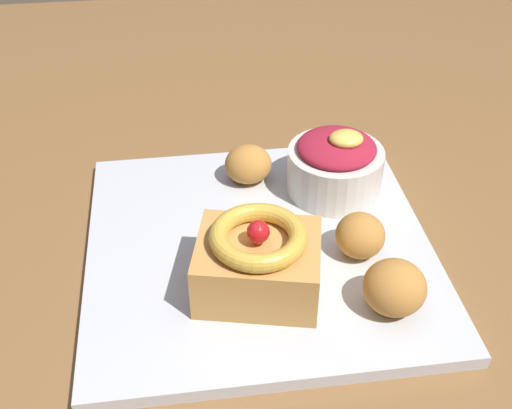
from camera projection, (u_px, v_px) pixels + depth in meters
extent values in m
cube|color=brown|center=(281.00, 203.00, 0.68)|extent=(1.41, 1.14, 0.04)
cube|color=silver|center=(259.00, 248.00, 0.59)|extent=(0.30, 0.30, 0.01)
cube|color=#C68E47|center=(258.00, 266.00, 0.52)|extent=(0.11, 0.10, 0.05)
torus|color=gold|center=(258.00, 236.00, 0.51)|extent=(0.09, 0.09, 0.01)
sphere|color=red|center=(258.00, 232.00, 0.50)|extent=(0.02, 0.02, 0.02)
cylinder|color=silver|center=(335.00, 171.00, 0.63)|extent=(0.09, 0.09, 0.05)
ellipsoid|color=#A31E33|center=(337.00, 147.00, 0.62)|extent=(0.08, 0.08, 0.02)
ellipsoid|color=#E5CC56|center=(346.00, 139.00, 0.61)|extent=(0.03, 0.03, 0.01)
ellipsoid|color=#BC7F38|center=(395.00, 287.00, 0.51)|extent=(0.05, 0.05, 0.04)
ellipsoid|color=#BC7F38|center=(360.00, 235.00, 0.56)|extent=(0.04, 0.04, 0.04)
ellipsoid|color=#BC7F38|center=(248.00, 162.00, 0.65)|extent=(0.05, 0.04, 0.04)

